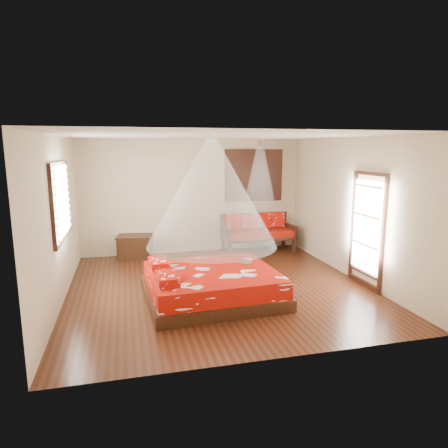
{
  "coord_description": "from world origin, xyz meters",
  "views": [
    {
      "loc": [
        -1.64,
        -7.04,
        2.59
      ],
      "look_at": [
        0.18,
        0.29,
        1.15
      ],
      "focal_mm": 32.0,
      "sensor_mm": 36.0,
      "label": 1
    }
  ],
  "objects": [
    {
      "name": "room",
      "position": [
        0.0,
        0.0,
        1.4
      ],
      "size": [
        5.54,
        5.54,
        2.84
      ],
      "color": "black",
      "rests_on": "ground"
    },
    {
      "name": "bed",
      "position": [
        -0.26,
        -0.54,
        0.25
      ],
      "size": [
        2.36,
        2.16,
        0.65
      ],
      "rotation": [
        0.0,
        0.0,
        0.06
      ],
      "color": "black",
      "rests_on": "floor"
    },
    {
      "name": "daybed",
      "position": [
        1.57,
        2.38,
        0.52
      ],
      "size": [
        1.78,
        0.79,
        0.94
      ],
      "color": "black",
      "rests_on": "floor"
    },
    {
      "name": "storage_chest",
      "position": [
        -1.47,
        2.45,
        0.28
      ],
      "size": [
        0.9,
        0.73,
        0.55
      ],
      "rotation": [
        0.0,
        0.0,
        -0.2
      ],
      "color": "black",
      "rests_on": "floor"
    },
    {
      "name": "shutter_panel",
      "position": [
        1.57,
        2.72,
        1.9
      ],
      "size": [
        1.52,
        0.06,
        1.32
      ],
      "color": "black",
      "rests_on": "wall_back"
    },
    {
      "name": "window_left",
      "position": [
        -2.71,
        0.2,
        1.7
      ],
      "size": [
        0.1,
        1.74,
        1.34
      ],
      "color": "black",
      "rests_on": "wall_left"
    },
    {
      "name": "glazed_door",
      "position": [
        2.72,
        -0.6,
        1.07
      ],
      "size": [
        0.08,
        1.02,
        2.16
      ],
      "color": "black",
      "rests_on": "floor"
    },
    {
      "name": "wine_tray",
      "position": [
        0.45,
        -0.26,
        0.55
      ],
      "size": [
        0.25,
        0.25,
        0.2
      ],
      "rotation": [
        0.0,
        0.0,
        -0.04
      ],
      "color": "brown",
      "rests_on": "bed"
    },
    {
      "name": "mosquito_net_main",
      "position": [
        -0.24,
        -0.54,
        1.85
      ],
      "size": [
        2.22,
        2.22,
        1.8
      ],
      "primitive_type": "cone",
      "color": "white",
      "rests_on": "ceiling"
    },
    {
      "name": "mosquito_net_daybed",
      "position": [
        1.57,
        2.25,
        2.0
      ],
      "size": [
        0.77,
        0.77,
        1.5
      ],
      "primitive_type": "cone",
      "color": "white",
      "rests_on": "ceiling"
    }
  ]
}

